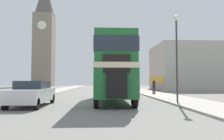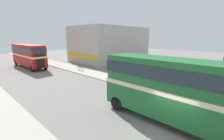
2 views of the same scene
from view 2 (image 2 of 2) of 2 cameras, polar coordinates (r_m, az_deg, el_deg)
name	(u,v)px [view 2 (image 2 of 2)]	position (r m, az deg, el deg)	size (l,w,h in m)	color
ground_plane	(171,134)	(10.58, 21.50, -21.74)	(120.00, 120.00, 0.00)	slate
sidewalk_right	(199,100)	(16.43, 30.33, -9.74)	(3.50, 120.00, 0.12)	#A8A093
double_decker_bus	(173,86)	(10.66, 22.07, -5.71)	(2.50, 9.91, 4.44)	#1E602D
bus_distant	(28,54)	(32.72, -29.29, 5.35)	(2.52, 10.93, 4.36)	#B2140F
pedestrian_walking	(122,74)	(19.55, 4.01, -1.52)	(0.34, 0.34, 1.67)	#282833
bicycle_on_pavement	(81,69)	(26.02, -11.91, 0.49)	(0.05, 1.76, 0.78)	black
street_lamp	(224,62)	(14.03, 36.81, 2.44)	(0.36, 0.36, 5.86)	#38383D
shop_building_block	(111,44)	(38.48, -0.40, 9.97)	(18.78, 10.91, 8.11)	#B2ADA3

